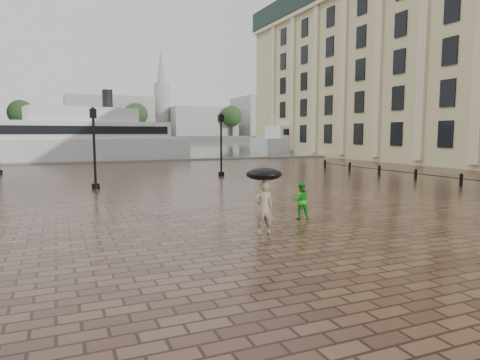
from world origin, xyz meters
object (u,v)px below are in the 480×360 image
Objects in this scene: ferry_near at (83,138)px; child_pedestrian at (301,201)px; adult_pedestrian at (264,208)px; ferry_far at (325,138)px; street_lamps at (103,145)px.

child_pedestrian is at bearing -94.05° from ferry_near.
ferry_near reaches higher than adult_pedestrian.
child_pedestrian is at bearing -135.24° from adult_pedestrian.
ferry_far is (36.87, 4.35, -0.13)m from ferry_near.
child_pedestrian is 0.06× the size of ferry_far.
ferry_far is (31.76, 45.09, 1.69)m from child_pedestrian.
ferry_far is at bearing -4.47° from ferry_near.
adult_pedestrian is at bearing -97.37° from ferry_near.
ferry_near is at bearing -174.53° from ferry_far.
child_pedestrian is 55.18m from ferry_far.
adult_pedestrian is 0.06× the size of ferry_near.
ferry_near is (-5.11, 40.73, 1.81)m from child_pedestrian.
ferry_far is at bearing -116.00° from adult_pedestrian.
street_lamps reaches higher than adult_pedestrian.
street_lamps is at bearing -101.25° from ferry_near.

